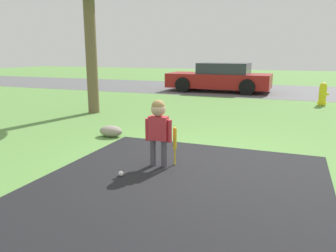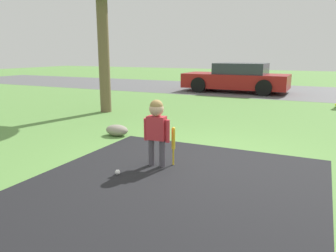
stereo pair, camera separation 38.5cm
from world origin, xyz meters
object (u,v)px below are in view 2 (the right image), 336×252
baseball_bat (173,141)px  parked_car (237,78)px  child (157,124)px  sports_ball (118,172)px

baseball_bat → parked_car: 10.18m
child → baseball_bat: bearing=31.2°
sports_ball → parked_car: (-0.96, 10.78, 0.57)m
baseball_bat → parked_car: size_ratio=0.13×
parked_car → child: bearing=97.6°
child → parked_car: parked_car is taller
sports_ball → parked_car: 10.84m
sports_ball → parked_car: bearing=95.1°
sports_ball → child: bearing=59.4°
sports_ball → parked_car: size_ratio=0.02×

